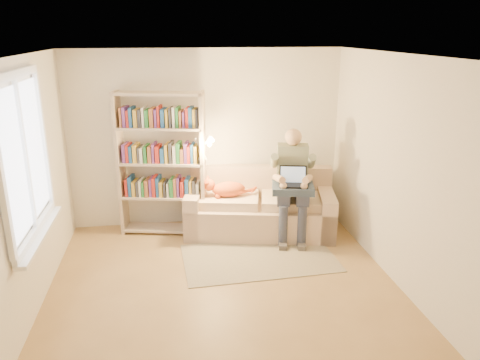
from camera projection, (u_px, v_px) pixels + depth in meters
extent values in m
plane|color=olive|center=(227.00, 297.00, 5.21)|extent=(4.50, 4.50, 0.00)
cube|color=white|center=(224.00, 56.00, 4.41)|extent=(4.00, 4.50, 0.02)
cube|color=silver|center=(20.00, 197.00, 4.52)|extent=(0.02, 4.50, 2.60)
cube|color=silver|center=(407.00, 178.00, 5.10)|extent=(0.02, 4.50, 2.60)
cube|color=silver|center=(207.00, 139.00, 6.93)|extent=(4.00, 0.02, 2.60)
cube|color=silver|center=(274.00, 310.00, 2.70)|extent=(4.00, 0.02, 2.60)
plane|color=white|center=(24.00, 156.00, 4.60)|extent=(0.00, 1.50, 1.50)
cube|color=white|center=(14.00, 75.00, 4.36)|extent=(0.05, 1.50, 0.08)
cube|color=white|center=(36.00, 230.00, 4.85)|extent=(0.05, 1.50, 0.08)
cube|color=white|center=(25.00, 156.00, 4.61)|extent=(0.04, 0.05, 1.50)
cube|color=white|center=(41.00, 234.00, 4.87)|extent=(0.12, 1.52, 0.04)
cube|color=#CBAE90|center=(260.00, 217.00, 6.85)|extent=(2.26, 1.37, 0.44)
cube|color=#CBAE90|center=(261.00, 180.00, 7.06)|extent=(2.11, 0.64, 0.45)
cube|color=#CBAE90|center=(195.00, 210.00, 6.87)|extent=(0.40, 0.97, 0.63)
cube|color=#CBAE90|center=(325.00, 212.00, 6.77)|extent=(0.40, 0.97, 0.63)
cube|color=beige|center=(227.00, 200.00, 6.73)|extent=(1.01, 0.81, 0.13)
cube|color=beige|center=(293.00, 201.00, 6.68)|extent=(1.01, 0.81, 0.13)
cube|color=gray|center=(292.00, 165.00, 6.61)|extent=(0.47, 0.32, 0.59)
sphere|color=tan|center=(293.00, 137.00, 6.47)|extent=(0.23, 0.23, 0.23)
cube|color=#373B4D|center=(283.00, 195.00, 6.46)|extent=(0.27, 0.51, 0.18)
cube|color=#373B4D|center=(302.00, 195.00, 6.45)|extent=(0.27, 0.51, 0.18)
cylinder|color=#373B4D|center=(283.00, 226.00, 6.35)|extent=(0.12, 0.12, 0.59)
cylinder|color=#373B4D|center=(302.00, 226.00, 6.34)|extent=(0.12, 0.12, 0.59)
ellipsoid|color=orange|center=(227.00, 189.00, 6.65)|extent=(0.52, 0.35, 0.21)
sphere|color=orange|center=(207.00, 185.00, 6.60)|extent=(0.17, 0.17, 0.17)
cylinder|color=orange|center=(245.00, 191.00, 6.70)|extent=(0.24, 0.09, 0.07)
cube|color=#2A384B|center=(295.00, 188.00, 6.40)|extent=(0.65, 0.57, 0.10)
cube|color=black|center=(295.00, 185.00, 6.34)|extent=(0.42, 0.33, 0.02)
cube|color=black|center=(295.00, 174.00, 6.42)|extent=(0.38, 0.16, 0.24)
plane|color=#8CA5CC|center=(295.00, 174.00, 6.42)|extent=(0.35, 0.17, 0.32)
cube|color=#BDA78E|center=(121.00, 164.00, 6.61)|extent=(0.11, 0.31, 2.06)
cube|color=#BDA78E|center=(203.00, 165.00, 6.55)|extent=(0.11, 0.31, 2.06)
cube|color=#BDA78E|center=(165.00, 228.00, 6.88)|extent=(1.26, 0.56, 0.03)
cube|color=#BDA78E|center=(163.00, 196.00, 6.73)|extent=(1.26, 0.56, 0.03)
cube|color=#BDA78E|center=(162.00, 163.00, 6.58)|extent=(1.26, 0.56, 0.03)
cube|color=#BDA78E|center=(160.00, 128.00, 6.42)|extent=(1.26, 0.56, 0.03)
cube|color=#BDA78E|center=(158.00, 93.00, 6.28)|extent=(1.26, 0.56, 0.03)
cube|color=gold|center=(163.00, 187.00, 6.69)|extent=(1.07, 0.46, 0.24)
cube|color=#333338|center=(161.00, 153.00, 6.53)|extent=(1.07, 0.46, 0.24)
cube|color=silver|center=(159.00, 118.00, 6.38)|extent=(1.07, 0.46, 0.24)
cylinder|color=white|center=(197.00, 161.00, 6.54)|extent=(0.11, 0.11, 0.04)
cone|color=white|center=(208.00, 141.00, 6.31)|extent=(0.16, 0.19, 0.17)
cube|color=gray|center=(259.00, 258.00, 6.09)|extent=(2.01, 1.24, 0.01)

